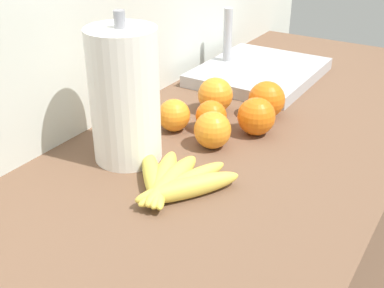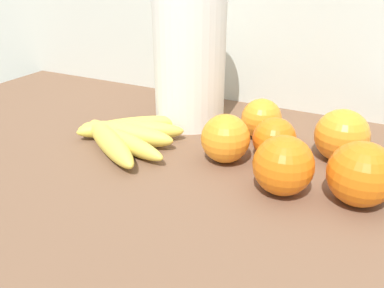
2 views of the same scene
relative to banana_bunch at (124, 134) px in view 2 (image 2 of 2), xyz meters
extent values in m
cube|color=silver|center=(0.29, 0.32, -0.27)|extent=(1.97, 0.06, 1.30)
ellipsoid|color=#E0C54C|center=(0.00, -0.04, 0.00)|extent=(0.18, 0.14, 0.04)
ellipsoid|color=#DAC24C|center=(0.01, -0.02, 0.00)|extent=(0.20, 0.08, 0.03)
ellipsoid|color=#E2C54C|center=(0.00, 0.00, 0.00)|extent=(0.18, 0.05, 0.04)
ellipsoid|color=#DEC94C|center=(0.00, 0.02, 0.00)|extent=(0.18, 0.11, 0.04)
ellipsoid|color=#E3D34C|center=(-0.01, 0.04, 0.00)|extent=(0.17, 0.16, 0.03)
sphere|color=orange|center=(0.24, 0.06, 0.02)|extent=(0.07, 0.07, 0.07)
sphere|color=orange|center=(0.33, 0.10, 0.02)|extent=(0.08, 0.08, 0.08)
sphere|color=orange|center=(0.37, -0.01, 0.02)|extent=(0.08, 0.08, 0.08)
sphere|color=orange|center=(0.18, 0.02, 0.02)|extent=(0.08, 0.08, 0.08)
sphere|color=orange|center=(0.28, -0.03, 0.02)|extent=(0.08, 0.08, 0.08)
sphere|color=orange|center=(0.20, 0.13, 0.02)|extent=(0.07, 0.07, 0.07)
cylinder|color=white|center=(0.05, 0.14, 0.11)|extent=(0.13, 0.13, 0.25)
cylinder|color=gray|center=(0.05, 0.14, 0.12)|extent=(0.02, 0.02, 0.28)
camera|label=1|loc=(-0.59, -0.41, 0.45)|focal=45.85mm
camera|label=2|loc=(0.36, -0.47, 0.26)|focal=35.14mm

